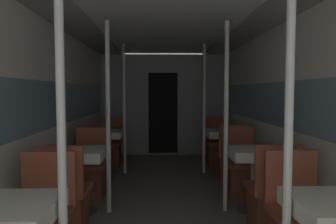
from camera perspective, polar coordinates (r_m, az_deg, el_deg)
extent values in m
cube|color=silver|center=(4.20, -19.57, -0.71)|extent=(0.05, 8.38, 2.21)
cube|color=#7A9EB7|center=(4.18, -19.45, 1.25)|extent=(0.03, 7.71, 0.55)
cube|color=silver|center=(4.27, 18.86, -0.63)|extent=(0.05, 8.38, 2.21)
cube|color=#7A9EB7|center=(4.26, 18.75, 1.30)|extent=(0.03, 7.71, 0.55)
cube|color=silver|center=(4.08, -0.19, 15.73)|extent=(2.79, 8.38, 0.04)
cube|color=#999993|center=(4.20, -16.53, 14.74)|extent=(0.50, 8.05, 0.03)
cube|color=#999993|center=(4.25, 15.91, 14.59)|extent=(0.50, 8.05, 0.03)
cube|color=gray|center=(7.24, -0.88, 1.24)|extent=(2.73, 0.08, 2.21)
cube|color=black|center=(7.21, -0.88, -0.18)|extent=(0.64, 0.01, 1.77)
cube|color=#93704C|center=(2.26, -26.40, -14.34)|extent=(0.54, 0.54, 0.02)
cube|color=white|center=(2.27, -26.36, -15.37)|extent=(0.58, 0.58, 0.11)
cube|color=#9E4C38|center=(2.85, -21.26, -16.66)|extent=(0.44, 0.44, 0.05)
cube|color=#9E4C38|center=(2.96, -20.05, -10.78)|extent=(0.44, 0.04, 0.45)
cylinder|color=silver|center=(2.05, -18.06, -5.03)|extent=(0.05, 0.05, 2.21)
cylinder|color=#4C4C51|center=(4.12, -15.06, -16.38)|extent=(0.39, 0.39, 0.01)
cylinder|color=#B7B7BC|center=(4.01, -15.15, -11.55)|extent=(0.08, 0.08, 0.70)
cube|color=#93704C|center=(3.94, -15.24, -6.48)|extent=(0.54, 0.54, 0.02)
cube|color=white|center=(3.94, -15.23, -7.09)|extent=(0.58, 0.58, 0.11)
cube|color=brown|center=(3.54, -17.32, -16.44)|extent=(0.38, 0.38, 0.41)
cube|color=#9E4C38|center=(3.47, -17.39, -12.89)|extent=(0.44, 0.44, 0.05)
cube|color=#9E4C38|center=(3.22, -18.46, -9.58)|extent=(0.44, 0.04, 0.45)
cube|color=brown|center=(4.59, -13.44, -11.69)|extent=(0.38, 0.38, 0.41)
cube|color=#9E4C38|center=(4.54, -13.48, -8.90)|extent=(0.44, 0.44, 0.05)
cube|color=#9E4C38|center=(4.68, -13.03, -5.36)|extent=(0.44, 0.04, 0.45)
cylinder|color=silver|center=(3.82, -10.39, -0.97)|extent=(0.05, 0.05, 2.21)
cylinder|color=#4C4C51|center=(5.83, -10.88, -10.34)|extent=(0.39, 0.39, 0.01)
cylinder|color=#B7B7BC|center=(5.75, -10.92, -6.87)|extent=(0.08, 0.08, 0.70)
cube|color=#93704C|center=(5.70, -10.97, -3.30)|extent=(0.54, 0.54, 0.02)
cube|color=white|center=(5.71, -10.96, -3.73)|extent=(0.58, 0.58, 0.11)
cube|color=brown|center=(5.24, -11.90, -9.74)|extent=(0.38, 0.38, 0.41)
cube|color=#9E4C38|center=(5.19, -11.94, -7.28)|extent=(0.44, 0.44, 0.05)
cube|color=#9E4C38|center=(4.96, -12.39, -4.86)|extent=(0.44, 0.04, 0.45)
cube|color=brown|center=(6.34, -10.08, -7.39)|extent=(0.38, 0.38, 0.41)
cube|color=#9E4C38|center=(6.30, -10.11, -5.34)|extent=(0.44, 0.44, 0.05)
cube|color=#9E4C38|center=(6.46, -9.87, -2.86)|extent=(0.44, 0.04, 0.45)
cylinder|color=silver|center=(5.62, -7.61, 0.52)|extent=(0.05, 0.05, 2.21)
cube|color=#9E4C38|center=(2.93, 22.00, -16.13)|extent=(0.44, 0.44, 0.05)
cube|color=#9E4C38|center=(3.03, 20.56, -10.44)|extent=(0.44, 0.04, 0.45)
cylinder|color=silver|center=(2.13, 20.21, -4.79)|extent=(0.05, 0.05, 2.21)
cylinder|color=#4C4C51|center=(4.18, 14.66, -16.11)|extent=(0.39, 0.39, 0.01)
cylinder|color=#B7B7BC|center=(4.07, 14.74, -11.34)|extent=(0.08, 0.08, 0.70)
cube|color=#93704C|center=(3.99, 14.82, -6.33)|extent=(0.54, 0.54, 0.02)
cube|color=white|center=(4.00, 14.81, -6.94)|extent=(0.58, 0.58, 0.11)
cube|color=brown|center=(3.60, 17.35, -16.09)|extent=(0.38, 0.38, 0.41)
cube|color=#9E4C38|center=(3.53, 17.42, -12.59)|extent=(0.44, 0.44, 0.05)
cube|color=#9E4C38|center=(3.28, 18.68, -9.31)|extent=(0.44, 0.04, 0.45)
cube|color=brown|center=(4.64, 12.68, -11.52)|extent=(0.38, 0.38, 0.41)
cube|color=#9E4C38|center=(4.58, 12.72, -8.75)|extent=(0.44, 0.44, 0.05)
cube|color=#9E4C38|center=(4.73, 12.15, -5.26)|extent=(0.44, 0.04, 0.45)
cylinder|color=silver|center=(3.86, 10.09, -0.92)|extent=(0.05, 0.05, 2.21)
cylinder|color=#4C4C51|center=(5.87, 9.57, -10.24)|extent=(0.39, 0.39, 0.01)
cylinder|color=#B7B7BC|center=(5.79, 9.61, -6.79)|extent=(0.08, 0.08, 0.70)
cube|color=#93704C|center=(5.74, 9.64, -3.24)|extent=(0.54, 0.54, 0.02)
cube|color=white|center=(5.74, 9.64, -3.67)|extent=(0.58, 0.58, 0.11)
cube|color=brown|center=(5.28, 10.81, -9.62)|extent=(0.38, 0.38, 0.41)
cube|color=#9E4C38|center=(5.24, 10.84, -7.18)|extent=(0.44, 0.44, 0.05)
cube|color=#9E4C38|center=(5.00, 11.38, -4.77)|extent=(0.44, 0.04, 0.45)
cube|color=brown|center=(6.37, 8.58, -7.31)|extent=(0.38, 0.38, 0.41)
cube|color=#9E4C38|center=(6.33, 8.60, -5.28)|extent=(0.44, 0.44, 0.05)
cube|color=#9E4C38|center=(6.49, 8.30, -2.81)|extent=(0.44, 0.04, 0.45)
cylinder|color=silver|center=(5.65, 6.32, 0.54)|extent=(0.05, 0.05, 2.21)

